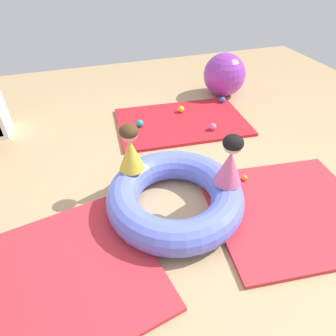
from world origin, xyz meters
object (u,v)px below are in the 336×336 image
(child_in_yellow, at_px, (130,148))
(exercise_ball_large, at_px, (224,75))
(play_ball_blue, at_px, (223,100))
(play_ball_yellow, at_px, (181,109))
(play_ball_teal, at_px, (140,123))
(child_in_pink, at_px, (230,160))
(play_ball_pink, at_px, (213,127))
(inflatable_cushion, at_px, (175,197))
(play_ball_orange, at_px, (245,178))

(child_in_yellow, relative_size, exercise_ball_large, 0.72)
(exercise_ball_large, bearing_deg, play_ball_blue, -116.59)
(play_ball_yellow, bearing_deg, play_ball_teal, -162.03)
(child_in_pink, bearing_deg, play_ball_pink, -103.52)
(play_ball_yellow, bearing_deg, play_ball_blue, 8.09)
(play_ball_pink, bearing_deg, child_in_pink, -110.45)
(play_ball_pink, bearing_deg, exercise_ball_large, 57.65)
(play_ball_yellow, bearing_deg, inflatable_cushion, -111.98)
(play_ball_blue, bearing_deg, child_in_pink, -116.04)
(child_in_pink, relative_size, play_ball_orange, 7.87)
(play_ball_teal, distance_m, exercise_ball_large, 1.65)
(play_ball_orange, relative_size, play_ball_pink, 0.66)
(inflatable_cushion, height_order, play_ball_teal, inflatable_cushion)
(play_ball_orange, xyz_separation_m, play_ball_teal, (-0.75, 1.37, 0.02))
(play_ball_blue, relative_size, play_ball_yellow, 0.95)
(play_ball_pink, xyz_separation_m, exercise_ball_large, (0.64, 1.01, 0.23))
(inflatable_cushion, bearing_deg, child_in_yellow, 131.27)
(play_ball_teal, bearing_deg, play_ball_pink, -23.03)
(inflatable_cushion, distance_m, play_ball_orange, 0.80)
(play_ball_blue, bearing_deg, play_ball_teal, -167.03)
(child_in_yellow, xyz_separation_m, play_ball_pink, (1.21, 0.77, -0.43))
(child_in_yellow, bearing_deg, play_ball_pink, -79.90)
(child_in_pink, distance_m, play_ball_pink, 1.38)
(inflatable_cushion, relative_size, play_ball_pink, 13.66)
(play_ball_blue, relative_size, play_ball_teal, 0.90)
(child_in_pink, distance_m, exercise_ball_large, 2.49)
(inflatable_cushion, relative_size, play_ball_yellow, 13.86)
(child_in_pink, height_order, child_in_yellow, child_in_pink)
(play_ball_teal, relative_size, play_ball_pink, 1.04)
(child_in_yellow, height_order, play_ball_blue, child_in_yellow)
(play_ball_orange, height_order, play_ball_blue, play_ball_blue)
(play_ball_teal, relative_size, play_ball_yellow, 1.05)
(child_in_pink, height_order, play_ball_blue, child_in_pink)
(play_ball_blue, bearing_deg, play_ball_pink, -124.93)
(play_ball_pink, relative_size, exercise_ball_large, 0.14)
(child_in_yellow, distance_m, play_ball_yellow, 1.73)
(child_in_pink, height_order, play_ball_teal, child_in_pink)
(play_ball_orange, bearing_deg, child_in_yellow, 168.03)
(play_ball_blue, xyz_separation_m, play_ball_yellow, (-0.69, -0.10, 0.00))
(inflatable_cushion, bearing_deg, play_ball_teal, 88.51)
(play_ball_blue, distance_m, exercise_ball_large, 0.44)
(child_in_pink, relative_size, play_ball_blue, 5.59)
(child_in_yellow, distance_m, play_ball_blue, 2.26)
(exercise_ball_large, bearing_deg, play_ball_pink, -122.35)
(child_in_pink, xyz_separation_m, play_ball_blue, (0.93, 1.90, -0.44))
(play_ball_blue, bearing_deg, play_ball_orange, -109.29)
(child_in_yellow, height_order, play_ball_yellow, child_in_yellow)
(child_in_yellow, bearing_deg, inflatable_cushion, -161.31)
(inflatable_cushion, distance_m, play_ball_yellow, 1.83)
(play_ball_orange, bearing_deg, play_ball_teal, 118.60)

